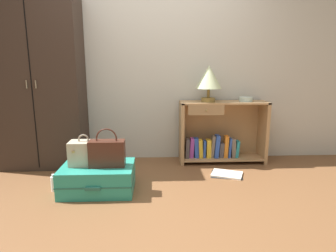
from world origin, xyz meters
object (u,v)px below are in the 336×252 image
at_px(wardrobe, 40,83).
at_px(suitcase_large, 98,178).
at_px(bottle, 54,183).
at_px(bowl, 246,99).
at_px(bookshelf, 219,134).
at_px(open_book_on_floor, 227,174).
at_px(train_case, 84,153).
at_px(handbag, 107,153).
at_px(table_lamp, 209,78).

bearing_deg(wardrobe, suitcase_large, -44.73).
relative_size(wardrobe, bottle, 11.82).
bearing_deg(bowl, suitcase_large, -154.16).
xyz_separation_m(bookshelf, bottle, (-1.82, -0.84, -0.28)).
height_order(bowl, open_book_on_floor, bowl).
bearing_deg(train_case, handbag, -12.79).
bearing_deg(suitcase_large, train_case, 165.63).
bearing_deg(bowl, train_case, -156.64).
distance_m(suitcase_large, handbag, 0.28).
height_order(table_lamp, train_case, table_lamp).
xyz_separation_m(bottle, open_book_on_floor, (1.81, 0.34, -0.07)).
bearing_deg(bookshelf, wardrobe, -178.36).
height_order(train_case, bottle, train_case).
height_order(table_lamp, bottle, table_lamp).
xyz_separation_m(wardrobe, open_book_on_floor, (2.17, -0.44, -1.01)).
distance_m(table_lamp, open_book_on_floor, 1.16).
xyz_separation_m(train_case, open_book_on_floor, (1.50, 0.31, -0.37)).
relative_size(suitcase_large, handbag, 1.87).
distance_m(suitcase_large, bottle, 0.44).
height_order(bookshelf, handbag, bookshelf).
distance_m(train_case, open_book_on_floor, 1.58).
xyz_separation_m(suitcase_large, open_book_on_floor, (1.38, 0.35, -0.12)).
bearing_deg(handbag, wardrobe, 138.02).
bearing_deg(bookshelf, bottle, -155.24).
xyz_separation_m(wardrobe, bowl, (2.49, 0.04, -0.21)).
bearing_deg(open_book_on_floor, handbag, -163.95).
height_order(handbag, open_book_on_floor, handbag).
relative_size(wardrobe, table_lamp, 4.59).
bearing_deg(train_case, wardrobe, 131.42).
height_order(table_lamp, open_book_on_floor, table_lamp).
relative_size(wardrobe, bookshelf, 1.87).
xyz_separation_m(bookshelf, train_case, (-1.51, -0.81, 0.02)).
bearing_deg(bowl, wardrobe, -179.14).
bearing_deg(handbag, bookshelf, 34.02).
xyz_separation_m(bowl, open_book_on_floor, (-0.32, -0.47, -0.80)).
height_order(wardrobe, table_lamp, wardrobe).
distance_m(suitcase_large, train_case, 0.28).
xyz_separation_m(train_case, bottle, (-0.31, -0.02, -0.30)).
bearing_deg(suitcase_large, bottle, 178.89).
distance_m(table_lamp, bowl, 0.54).
relative_size(wardrobe, open_book_on_floor, 5.06).
xyz_separation_m(wardrobe, handbag, (0.89, -0.80, -0.62)).
bearing_deg(table_lamp, bottle, -154.35).
bearing_deg(handbag, open_book_on_floor, 16.05).
height_order(train_case, open_book_on_floor, train_case).
bearing_deg(open_book_on_floor, bottle, -169.39).
height_order(table_lamp, suitcase_large, table_lamp).
distance_m(bowl, train_case, 2.03).
height_order(suitcase_large, handbag, handbag).
xyz_separation_m(wardrobe, suitcase_large, (0.79, -0.78, -0.88)).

